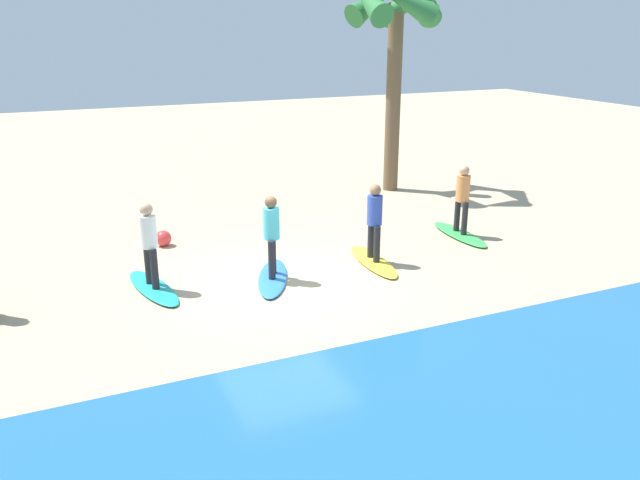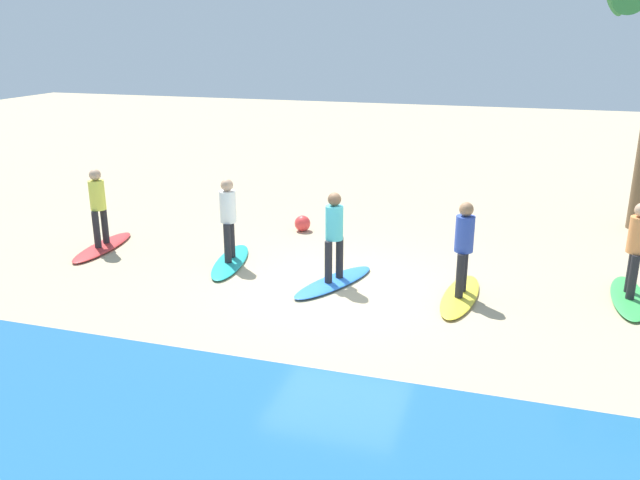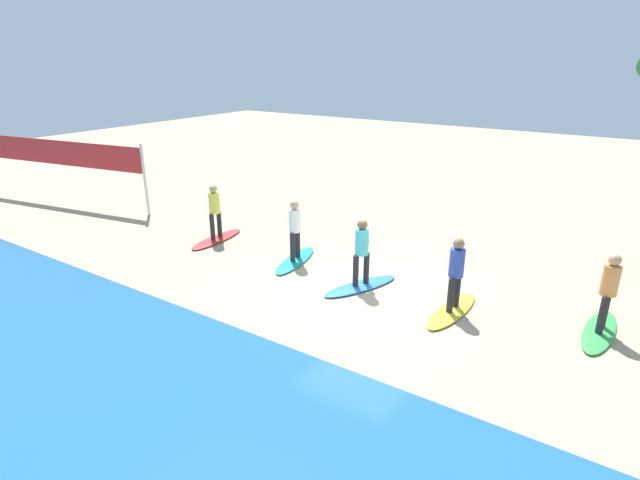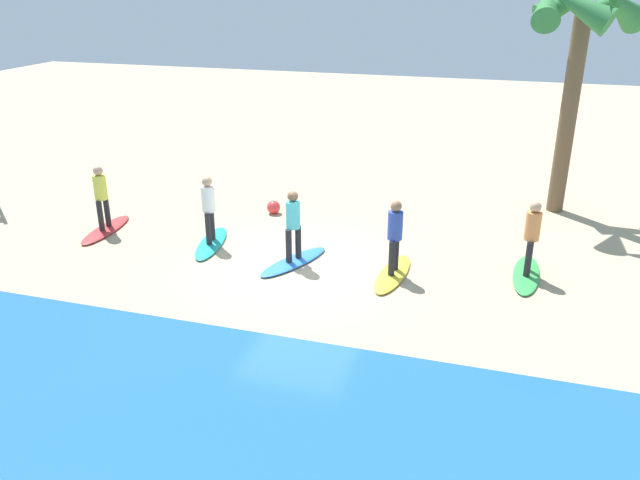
% 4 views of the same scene
% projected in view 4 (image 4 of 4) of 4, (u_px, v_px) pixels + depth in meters
% --- Properties ---
extents(ground_plane, '(60.00, 60.00, 0.00)m').
position_uv_depth(ground_plane, '(299.00, 267.00, 14.26)').
color(ground_plane, tan).
extents(surfboard_green, '(0.65, 2.12, 0.09)m').
position_uv_depth(surfboard_green, '(526.00, 275.00, 13.80)').
color(surfboard_green, green).
rests_on(surfboard_green, ground).
extents(surfer_green, '(0.32, 0.46, 1.64)m').
position_uv_depth(surfer_green, '(532.00, 232.00, 13.42)').
color(surfer_green, '#232328').
rests_on(surfer_green, surfboard_green).
extents(surfboard_yellow, '(0.73, 2.14, 0.09)m').
position_uv_depth(surfboard_yellow, '(393.00, 274.00, 13.83)').
color(surfboard_yellow, yellow).
rests_on(surfboard_yellow, ground).
extents(surfer_yellow, '(0.32, 0.46, 1.64)m').
position_uv_depth(surfer_yellow, '(395.00, 232.00, 13.45)').
color(surfer_yellow, '#232328').
rests_on(surfer_yellow, surfboard_yellow).
extents(surfboard_blue, '(1.34, 2.15, 0.09)m').
position_uv_depth(surfboard_blue, '(294.00, 261.00, 14.43)').
color(surfboard_blue, blue).
rests_on(surfboard_blue, ground).
extents(surfer_blue, '(0.32, 0.43, 1.64)m').
position_uv_depth(surfer_blue, '(293.00, 221.00, 14.05)').
color(surfer_blue, '#232328').
rests_on(surfer_blue, surfboard_blue).
extents(surfboard_teal, '(0.95, 2.17, 0.09)m').
position_uv_depth(surfboard_teal, '(211.00, 243.00, 15.43)').
color(surfboard_teal, teal).
rests_on(surfboard_teal, ground).
extents(surfer_teal, '(0.32, 0.45, 1.64)m').
position_uv_depth(surfer_teal, '(209.00, 205.00, 15.04)').
color(surfer_teal, '#232328').
rests_on(surfer_teal, surfboard_teal).
extents(surfboard_red, '(0.70, 2.13, 0.09)m').
position_uv_depth(surfboard_red, '(106.00, 229.00, 16.25)').
color(surfboard_red, red).
rests_on(surfboard_red, ground).
extents(surfer_red, '(0.32, 0.46, 1.64)m').
position_uv_depth(surfer_red, '(101.00, 193.00, 15.87)').
color(surfer_red, '#232328').
rests_on(surfer_red, surfboard_red).
extents(palm_tree, '(2.88, 3.03, 6.12)m').
position_uv_depth(palm_tree, '(582.00, 26.00, 15.86)').
color(palm_tree, brown).
rests_on(palm_tree, ground).
extents(beach_ball, '(0.37, 0.37, 0.37)m').
position_uv_depth(beach_ball, '(274.00, 207.00, 17.41)').
color(beach_ball, '#E53838').
rests_on(beach_ball, ground).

